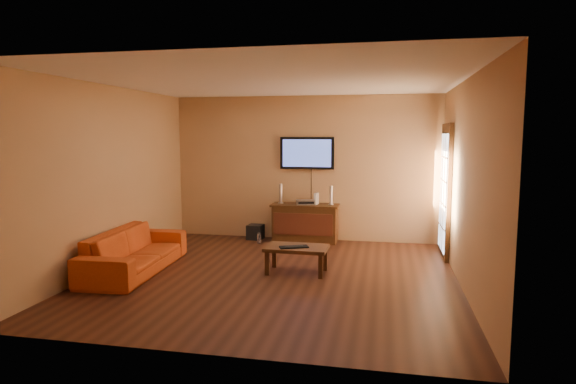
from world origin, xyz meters
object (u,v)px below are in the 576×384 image
(speaker_right, at_px, (331,196))
(av_receiver, at_px, (306,202))
(coffee_table, at_px, (297,250))
(keyboard, at_px, (294,247))
(bottle, at_px, (259,238))
(television, at_px, (307,153))
(subwoofer, at_px, (255,232))
(sofa, at_px, (135,244))
(media_console, at_px, (305,223))
(game_console, at_px, (316,199))
(speaker_left, at_px, (281,194))

(speaker_right, height_order, av_receiver, speaker_right)
(coffee_table, bearing_deg, keyboard, -106.97)
(bottle, height_order, keyboard, keyboard)
(television, height_order, speaker_right, television)
(speaker_right, distance_m, subwoofer, 1.61)
(coffee_table, relative_size, subwoofer, 3.21)
(sofa, height_order, bottle, sofa)
(av_receiver, relative_size, bottle, 1.61)
(media_console, distance_m, coffee_table, 2.04)
(media_console, bearing_deg, television, 90.00)
(sofa, relative_size, subwoofer, 7.40)
(game_console, bearing_deg, subwoofer, -167.11)
(speaker_left, height_order, game_console, speaker_left)
(sofa, relative_size, game_console, 9.80)
(keyboard, bearing_deg, bottle, 119.07)
(speaker_left, height_order, speaker_right, speaker_left)
(speaker_right, bearing_deg, keyboard, -97.61)
(television, xyz_separation_m, sofa, (-2.10, -2.61, -1.23))
(media_console, xyz_separation_m, television, (-0.00, 0.20, 1.28))
(television, xyz_separation_m, bottle, (-0.80, -0.53, -1.54))
(speaker_left, distance_m, game_console, 0.68)
(sofa, distance_m, bottle, 2.48)
(game_console, height_order, bottle, game_console)
(coffee_table, relative_size, av_receiver, 2.69)
(media_console, height_order, television, television)
(game_console, bearing_deg, media_console, -159.74)
(game_console, height_order, keyboard, game_console)
(av_receiver, relative_size, game_console, 1.58)
(television, distance_m, speaker_right, 0.93)
(game_console, xyz_separation_m, keyboard, (-0.01, -2.14, -0.41))
(media_console, relative_size, av_receiver, 3.73)
(av_receiver, bearing_deg, keyboard, -100.17)
(av_receiver, bearing_deg, sofa, -146.03)
(television, relative_size, speaker_right, 2.89)
(sofa, height_order, subwoofer, sofa)
(bottle, bearing_deg, sofa, -122.16)
(coffee_table, bearing_deg, sofa, -170.61)
(game_console, height_order, subwoofer, game_console)
(bottle, bearing_deg, media_console, 22.81)
(speaker_left, xyz_separation_m, bottle, (-0.33, -0.37, -0.77))
(subwoofer, relative_size, keyboard, 0.65)
(speaker_right, distance_m, game_console, 0.28)
(speaker_left, bearing_deg, media_console, -4.29)
(speaker_right, bearing_deg, speaker_left, 179.53)
(television, bearing_deg, media_console, -90.00)
(av_receiver, relative_size, keyboard, 0.77)
(television, xyz_separation_m, speaker_right, (0.48, -0.17, -0.77))
(coffee_table, xyz_separation_m, sofa, (-2.32, -0.38, 0.07))
(coffee_table, bearing_deg, av_receiver, 95.88)
(speaker_right, distance_m, bottle, 1.53)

